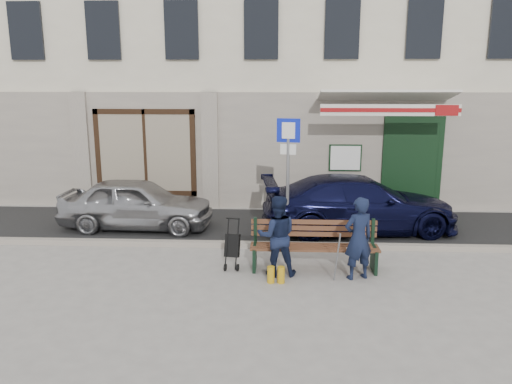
# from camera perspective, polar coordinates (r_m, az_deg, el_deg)

# --- Properties ---
(ground) EXTENTS (80.00, 80.00, 0.00)m
(ground) POSITION_cam_1_polar(r_m,az_deg,el_deg) (9.36, -0.67, -9.34)
(ground) COLOR #9E9991
(ground) RESTS_ON ground
(asphalt_lane) EXTENTS (60.00, 3.20, 0.01)m
(asphalt_lane) POSITION_cam_1_polar(r_m,az_deg,el_deg) (12.29, 0.21, -3.92)
(asphalt_lane) COLOR #282828
(asphalt_lane) RESTS_ON ground
(curb) EXTENTS (60.00, 0.18, 0.12)m
(curb) POSITION_cam_1_polar(r_m,az_deg,el_deg) (10.75, -0.18, -6.06)
(curb) COLOR #9E9384
(curb) RESTS_ON ground
(building) EXTENTS (20.00, 8.27, 10.00)m
(building) POSITION_cam_1_polar(r_m,az_deg,el_deg) (17.19, 1.11, 17.52)
(building) COLOR beige
(building) RESTS_ON ground
(car_silver) EXTENTS (3.67, 1.57, 1.24)m
(car_silver) POSITION_cam_1_polar(r_m,az_deg,el_deg) (12.32, -13.46, -1.28)
(car_silver) COLOR #A5A6AA
(car_silver) RESTS_ON ground
(car_navy) EXTENTS (4.75, 2.36, 1.33)m
(car_navy) POSITION_cam_1_polar(r_m,az_deg,el_deg) (12.00, 11.71, -1.34)
(car_navy) COLOR black
(car_navy) RESTS_ON ground
(parking_sign) EXTENTS (0.50, 0.14, 2.72)m
(parking_sign) POSITION_cam_1_polar(r_m,az_deg,el_deg) (10.74, 3.68, 3.64)
(parking_sign) COLOR gray
(parking_sign) RESTS_ON ground
(bench) EXTENTS (2.40, 1.17, 0.98)m
(bench) POSITION_cam_1_polar(r_m,az_deg,el_deg) (9.47, 6.40, -6.20)
(bench) COLOR brown
(bench) RESTS_ON ground
(man) EXTENTS (0.65, 0.54, 1.51)m
(man) POSITION_cam_1_polar(r_m,az_deg,el_deg) (9.09, 11.62, -5.21)
(man) COLOR #121A34
(man) RESTS_ON ground
(woman) EXTENTS (0.77, 0.62, 1.49)m
(woman) POSITION_cam_1_polar(r_m,az_deg,el_deg) (9.10, 2.42, -5.02)
(woman) COLOR #131B36
(woman) RESTS_ON ground
(stroller) EXTENTS (0.31, 0.42, 0.95)m
(stroller) POSITION_cam_1_polar(r_m,az_deg,el_deg) (9.53, -2.73, -6.25)
(stroller) COLOR black
(stroller) RESTS_ON ground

